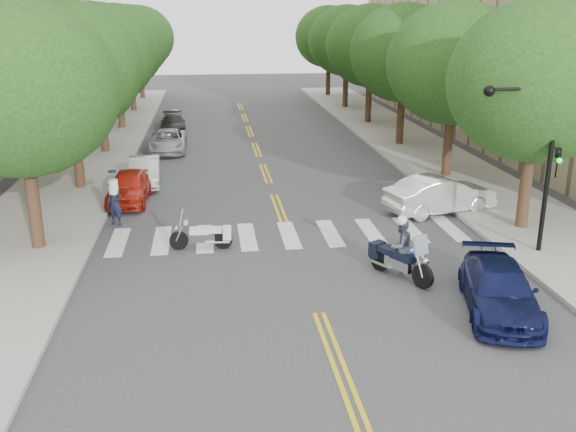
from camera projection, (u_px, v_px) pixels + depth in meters
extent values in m
plane|color=#38383A|center=(319.00, 313.00, 17.62)|extent=(140.00, 140.00, 0.00)
cube|color=#9E9991|center=(94.00, 152.00, 37.25)|extent=(5.00, 60.00, 0.15)
cube|color=#9E9991|center=(410.00, 144.00, 39.50)|extent=(5.00, 60.00, 0.15)
cylinder|color=#382316|center=(34.00, 205.00, 21.74)|extent=(0.44, 0.44, 3.32)
ellipsoid|color=#193D11|center=(19.00, 88.00, 20.54)|extent=(6.40, 6.40, 5.76)
cylinder|color=#382316|center=(78.00, 154.00, 29.29)|extent=(0.44, 0.44, 3.32)
ellipsoid|color=#193D11|center=(69.00, 67.00, 28.10)|extent=(6.40, 6.40, 5.76)
cylinder|color=#382316|center=(104.00, 125.00, 36.85)|extent=(0.44, 0.44, 3.32)
ellipsoid|color=#193D11|center=(97.00, 55.00, 35.66)|extent=(6.40, 6.40, 5.76)
cylinder|color=#382316|center=(121.00, 105.00, 44.41)|extent=(0.44, 0.44, 3.32)
ellipsoid|color=#193D11|center=(116.00, 47.00, 43.22)|extent=(6.40, 6.40, 5.76)
cylinder|color=#382316|center=(133.00, 92.00, 51.97)|extent=(0.44, 0.44, 3.32)
ellipsoid|color=#193D11|center=(129.00, 42.00, 50.77)|extent=(6.40, 6.40, 5.76)
cylinder|color=#382316|center=(142.00, 81.00, 59.52)|extent=(0.44, 0.44, 3.32)
ellipsoid|color=#193D11|center=(139.00, 38.00, 58.33)|extent=(6.40, 6.40, 5.76)
cylinder|color=#382316|center=(525.00, 188.00, 23.82)|extent=(0.44, 0.44, 3.32)
ellipsoid|color=#193D11|center=(538.00, 81.00, 22.63)|extent=(6.40, 6.40, 5.76)
cylinder|color=#382316|center=(448.00, 145.00, 31.38)|extent=(0.44, 0.44, 3.32)
ellipsoid|color=#193D11|center=(454.00, 63.00, 30.18)|extent=(6.40, 6.40, 5.76)
cylinder|color=#382316|center=(400.00, 119.00, 38.94)|extent=(0.44, 0.44, 3.32)
ellipsoid|color=#193D11|center=(404.00, 53.00, 37.74)|extent=(6.40, 6.40, 5.76)
cylinder|color=#382316|center=(368.00, 101.00, 46.49)|extent=(0.44, 0.44, 3.32)
ellipsoid|color=#193D11|center=(371.00, 46.00, 45.30)|extent=(6.40, 6.40, 5.76)
cylinder|color=#382316|center=(345.00, 88.00, 54.05)|extent=(0.44, 0.44, 3.32)
ellipsoid|color=#193D11|center=(347.00, 41.00, 52.86)|extent=(6.40, 6.40, 5.76)
cylinder|color=#382316|center=(328.00, 79.00, 61.61)|extent=(0.44, 0.44, 3.32)
ellipsoid|color=#193D11|center=(329.00, 37.00, 60.41)|extent=(6.40, 6.40, 5.76)
cylinder|color=black|center=(549.00, 169.00, 20.98)|extent=(0.16, 0.16, 6.00)
cylinder|color=black|center=(523.00, 89.00, 20.04)|extent=(2.40, 0.10, 0.10)
sphere|color=black|center=(489.00, 91.00, 19.93)|extent=(0.36, 0.36, 0.36)
imported|color=black|center=(557.00, 162.00, 20.95)|extent=(0.16, 0.20, 1.00)
sphere|color=#0CCC26|center=(559.00, 161.00, 20.77)|extent=(0.18, 0.18, 0.18)
cylinder|color=black|center=(423.00, 276.00, 19.12)|extent=(0.51, 0.72, 0.75)
cylinder|color=black|center=(380.00, 259.00, 20.45)|extent=(0.55, 0.75, 0.75)
cube|color=silver|center=(400.00, 263.00, 19.79)|extent=(0.80, 1.03, 0.35)
cube|color=black|center=(403.00, 256.00, 19.62)|extent=(0.73, 0.87, 0.24)
cube|color=black|center=(389.00, 250.00, 20.07)|extent=(0.69, 0.74, 0.18)
cube|color=black|center=(377.00, 249.00, 20.49)|extent=(0.58, 0.53, 0.50)
cube|color=#8C99A5|center=(421.00, 245.00, 18.94)|extent=(0.56, 0.42, 0.60)
cube|color=red|center=(419.00, 249.00, 19.22)|extent=(0.15, 0.15, 0.09)
cube|color=#0C26E5|center=(413.00, 251.00, 19.06)|extent=(0.15, 0.15, 0.09)
imported|color=#474C56|center=(401.00, 246.00, 19.62)|extent=(1.06, 0.99, 1.73)
sphere|color=silver|center=(402.00, 221.00, 19.37)|extent=(0.33, 0.33, 0.33)
cylinder|color=black|center=(179.00, 241.00, 22.23)|extent=(0.66, 0.17, 0.65)
cylinder|color=black|center=(223.00, 239.00, 22.34)|extent=(0.66, 0.20, 0.65)
cube|color=silver|center=(202.00, 237.00, 22.26)|extent=(0.88, 0.35, 0.31)
cube|color=silver|center=(199.00, 231.00, 22.18)|extent=(0.69, 0.38, 0.21)
cube|color=silver|center=(215.00, 230.00, 22.21)|extent=(0.55, 0.41, 0.15)
cube|color=silver|center=(227.00, 233.00, 22.28)|extent=(0.31, 0.44, 0.43)
cube|color=#8C99A5|center=(181.00, 218.00, 21.99)|extent=(0.17, 0.49, 0.52)
cube|color=red|center=(186.00, 224.00, 21.95)|extent=(0.10, 0.10, 0.08)
cube|color=#0C26E5|center=(187.00, 222.00, 22.16)|extent=(0.10, 0.10, 0.08)
imported|color=black|center=(115.00, 203.00, 24.61)|extent=(0.76, 0.67, 1.75)
imported|color=white|center=(440.00, 195.00, 26.19)|extent=(4.89, 2.78, 1.52)
imported|color=#0D1239|center=(499.00, 290.00, 17.53)|extent=(2.89, 4.79, 1.30)
imported|color=red|center=(129.00, 187.00, 27.62)|extent=(1.81, 4.15, 1.39)
imported|color=#BBBBBB|center=(145.00, 171.00, 30.42)|extent=(1.59, 4.03, 1.30)
imported|color=#989A9F|center=(168.00, 141.00, 37.55)|extent=(2.14, 4.59, 1.27)
imported|color=black|center=(173.00, 123.00, 43.75)|extent=(1.85, 4.16, 1.18)
imported|color=#9F9EA4|center=(172.00, 118.00, 45.85)|extent=(1.81, 3.74, 1.23)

